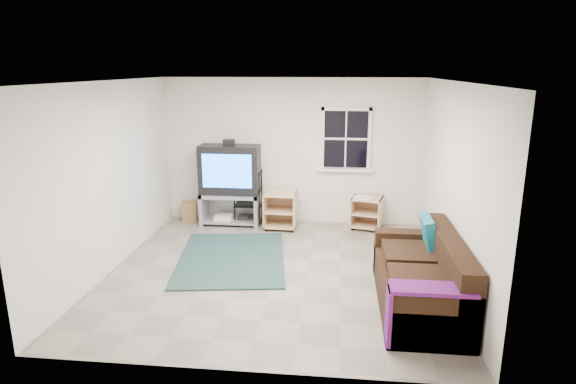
# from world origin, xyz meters

# --- Properties ---
(room) EXTENTS (4.60, 4.62, 4.60)m
(room) POSITION_xyz_m (0.95, 2.27, 1.48)
(room) COLOR gray
(room) RESTS_ON ground
(tv_unit) EXTENTS (1.05, 0.53, 1.55)m
(tv_unit) POSITION_xyz_m (-1.08, 2.01, 0.85)
(tv_unit) COLOR #9C9CA4
(tv_unit) RESTS_ON ground
(av_rack) EXTENTS (0.49, 0.35, 0.97)m
(av_rack) POSITION_xyz_m (-0.78, 2.10, 0.42)
(av_rack) COLOR black
(av_rack) RESTS_ON ground
(side_table_left) EXTENTS (0.56, 0.56, 0.65)m
(side_table_left) POSITION_xyz_m (-0.16, 1.92, 0.35)
(side_table_left) COLOR #DEB289
(side_table_left) RESTS_ON ground
(side_table_right) EXTENTS (0.61, 0.61, 0.59)m
(side_table_right) POSITION_xyz_m (1.35, 2.05, 0.33)
(side_table_right) COLOR #DEB289
(side_table_right) RESTS_ON ground
(sofa) EXTENTS (0.91, 2.06, 0.94)m
(sofa) POSITION_xyz_m (1.86, -0.81, 0.33)
(sofa) COLOR black
(sofa) RESTS_ON ground
(shag_rug) EXTENTS (1.82, 2.31, 0.03)m
(shag_rug) POSITION_xyz_m (-0.71, 0.38, 0.01)
(shag_rug) COLOR black
(shag_rug) RESTS_ON ground
(paper_bag) EXTENTS (0.29, 0.22, 0.37)m
(paper_bag) POSITION_xyz_m (-1.88, 2.08, 0.19)
(paper_bag) COLOR olive
(paper_bag) RESTS_ON ground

